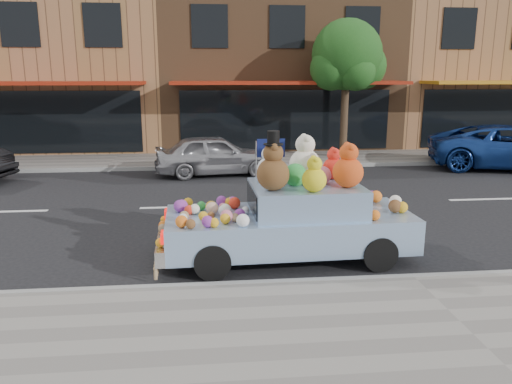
{
  "coord_description": "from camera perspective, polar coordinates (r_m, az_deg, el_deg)",
  "views": [
    {
      "loc": [
        -3.22,
        -12.11,
        3.25
      ],
      "look_at": [
        -2.39,
        -3.76,
        1.25
      ],
      "focal_mm": 35.0,
      "sensor_mm": 36.0,
      "label": 1
    }
  ],
  "objects": [
    {
      "name": "far_kerb",
      "position": [
        17.7,
        4.89,
        3.0
      ],
      "size": [
        60.0,
        0.12,
        0.13
      ],
      "primitive_type": "cube",
      "color": "gray",
      "rests_on": "ground"
    },
    {
      "name": "storefront_mid",
      "position": [
        24.3,
        1.98,
        14.34
      ],
      "size": [
        10.0,
        9.8,
        7.3
      ],
      "color": "brown",
      "rests_on": "ground"
    },
    {
      "name": "ground",
      "position": [
        12.95,
        8.9,
        -1.29
      ],
      "size": [
        120.0,
        120.0,
        0.0
      ],
      "primitive_type": "plane",
      "color": "black",
      "rests_on": "ground"
    },
    {
      "name": "car_blue",
      "position": [
        19.45,
        27.15,
        4.57
      ],
      "size": [
        5.9,
        3.89,
        1.51
      ],
      "primitive_type": "imported",
      "rotation": [
        0.0,
        0.0,
        1.29
      ],
      "color": "navy",
      "rests_on": "ground"
    },
    {
      "name": "storefront_left",
      "position": [
        25.02,
        -22.04,
        13.38
      ],
      "size": [
        10.0,
        9.8,
        7.3
      ],
      "color": "#96623F",
      "rests_on": "ground"
    },
    {
      "name": "near_kerb",
      "position": [
        8.43,
        17.49,
        -9.44
      ],
      "size": [
        60.0,
        0.12,
        0.13
      ],
      "primitive_type": "cube",
      "color": "gray",
      "rests_on": "ground"
    },
    {
      "name": "near_sidewalk",
      "position": [
        7.21,
        22.23,
        -13.92
      ],
      "size": [
        60.0,
        3.0,
        0.12
      ],
      "primitive_type": "cube",
      "color": "gray",
      "rests_on": "ground"
    },
    {
      "name": "street_tree",
      "position": [
        19.39,
        10.34,
        14.52
      ],
      "size": [
        3.0,
        2.7,
        5.22
      ],
      "color": "#38281C",
      "rests_on": "ground"
    },
    {
      "name": "art_car",
      "position": [
        8.86,
        4.05,
        -2.63
      ],
      "size": [
        4.54,
        1.9,
        2.34
      ],
      "rotation": [
        0.0,
        0.0,
        0.03
      ],
      "color": "black",
      "rests_on": "ground"
    },
    {
      "name": "car_silver",
      "position": [
        16.34,
        -4.71,
        4.26
      ],
      "size": [
        4.04,
        1.99,
        1.33
      ],
      "primitive_type": "imported",
      "rotation": [
        0.0,
        0.0,
        1.68
      ],
      "color": "#A7A7AB",
      "rests_on": "ground"
    },
    {
      "name": "far_sidewalk",
      "position": [
        19.15,
        4.07,
        3.8
      ],
      "size": [
        60.0,
        3.0,
        0.12
      ],
      "primitive_type": "cube",
      "color": "gray",
      "rests_on": "ground"
    },
    {
      "name": "storefront_right",
      "position": [
        27.48,
        23.72,
        13.15
      ],
      "size": [
        10.0,
        9.8,
        7.3
      ],
      "color": "#96623F",
      "rests_on": "ground"
    }
  ]
}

